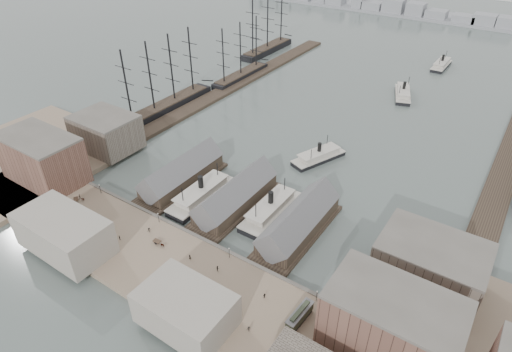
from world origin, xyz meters
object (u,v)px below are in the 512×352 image
Objects in this scene: tram at (300,316)px; horse_cart_left at (81,199)px; ferry_docked_west at (202,194)px; horse_cart_center at (160,244)px; horse_cart_right at (210,302)px.

horse_cart_left is (-91.45, 1.07, -1.10)m from tram.
tram is (57.31, -28.55, 1.32)m from ferry_docked_west.
horse_cart_center is (6.59, -28.27, 0.21)m from ferry_docked_west.
horse_cart_center is (-50.72, 0.28, -1.10)m from tram.
horse_cart_right is (68.70, -10.03, 0.09)m from horse_cart_left.
ferry_docked_west reaches higher than horse_cart_center.
ferry_docked_west is at bearing 7.04° from horse_cart_center.
horse_cart_left is at bearing 62.11° from horse_cart_right.
horse_cart_right reaches higher than horse_cart_left.
horse_cart_center is at bearing -54.97° from horse_cart_left.
horse_cart_left is 40.74m from horse_cart_center.
horse_cart_right is (34.56, -37.51, 0.31)m from ferry_docked_west.
ferry_docked_west is at bearing 23.08° from horse_cart_right.
horse_cart_right is at bearing -47.34° from ferry_docked_west.
ferry_docked_west is at bearing -15.03° from horse_cart_left.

